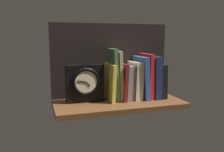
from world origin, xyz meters
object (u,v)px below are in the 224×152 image
(book_green_romantic, at_px, (114,74))
(book_black_skeptic, at_px, (158,80))
(book_yellow_seinlanguage, at_px, (110,82))
(framed_clock, at_px, (85,83))
(book_gray_chess, at_px, (127,82))
(book_navy_bierce, at_px, (152,77))
(book_cream_twain, at_px, (135,80))
(book_red_requiem, at_px, (146,76))
(book_maroon_dawkins, at_px, (121,81))
(book_tan_shortstories, at_px, (118,75))
(book_blue_modern, at_px, (141,77))

(book_green_romantic, relative_size, book_black_skeptic, 1.47)
(book_yellow_seinlanguage, bearing_deg, framed_clock, -178.78)
(book_gray_chess, distance_m, book_navy_bierce, 0.14)
(book_green_romantic, distance_m, book_black_skeptic, 0.25)
(book_gray_chess, xyz_separation_m, book_cream_twain, (0.04, 0.00, 0.01))
(book_green_romantic, xyz_separation_m, book_red_requiem, (0.18, 0.00, -0.01))
(book_maroon_dawkins, height_order, framed_clock, framed_clock)
(book_gray_chess, bearing_deg, book_yellow_seinlanguage, 180.00)
(book_maroon_dawkins, bearing_deg, book_yellow_seinlanguage, 180.00)
(book_yellow_seinlanguage, height_order, book_red_requiem, book_red_requiem)
(book_green_romantic, xyz_separation_m, book_black_skeptic, (0.25, 0.00, -0.04))
(book_red_requiem, bearing_deg, book_tan_shortstories, 180.00)
(book_green_romantic, height_order, book_red_requiem, book_green_romantic)
(book_blue_modern, bearing_deg, book_navy_bierce, 0.00)
(book_cream_twain, bearing_deg, framed_clock, -179.42)
(book_navy_bierce, bearing_deg, book_cream_twain, 180.00)
(book_tan_shortstories, height_order, book_maroon_dawkins, book_tan_shortstories)
(book_yellow_seinlanguage, xyz_separation_m, book_green_romantic, (0.02, -0.00, 0.04))
(book_maroon_dawkins, bearing_deg, book_tan_shortstories, -180.00)
(book_gray_chess, distance_m, book_cream_twain, 0.04)
(book_cream_twain, distance_m, framed_clock, 0.26)
(book_green_romantic, xyz_separation_m, book_cream_twain, (0.11, 0.00, -0.03))
(book_gray_chess, bearing_deg, framed_clock, -179.31)
(book_gray_chess, height_order, book_red_requiem, book_red_requiem)
(book_red_requiem, bearing_deg, book_gray_chess, 180.00)
(book_maroon_dawkins, height_order, book_black_skeptic, book_maroon_dawkins)
(book_tan_shortstories, xyz_separation_m, book_navy_bierce, (0.19, 0.00, -0.02))
(book_yellow_seinlanguage, height_order, book_navy_bierce, book_navy_bierce)
(book_gray_chess, height_order, book_navy_bierce, book_navy_bierce)
(book_cream_twain, height_order, book_blue_modern, book_blue_modern)
(book_tan_shortstories, xyz_separation_m, book_maroon_dawkins, (0.02, 0.00, -0.03))
(book_green_romantic, bearing_deg, book_tan_shortstories, 0.00)
(book_green_romantic, height_order, book_navy_bierce, book_green_romantic)
(book_blue_modern, bearing_deg, book_black_skeptic, 0.00)
(book_maroon_dawkins, height_order, book_navy_bierce, book_navy_bierce)
(book_maroon_dawkins, xyz_separation_m, book_black_skeptic, (0.21, -0.00, -0.00))
(book_yellow_seinlanguage, height_order, book_green_romantic, book_green_romantic)
(book_navy_bierce, bearing_deg, book_gray_chess, 180.00)
(book_green_romantic, height_order, book_cream_twain, book_green_romantic)
(book_green_romantic, bearing_deg, book_maroon_dawkins, 0.00)
(book_maroon_dawkins, xyz_separation_m, book_cream_twain, (0.07, -0.00, 0.00))
(book_cream_twain, bearing_deg, book_maroon_dawkins, 180.00)
(book_tan_shortstories, distance_m, book_maroon_dawkins, 0.04)
(book_yellow_seinlanguage, distance_m, book_red_requiem, 0.20)
(framed_clock, bearing_deg, book_blue_modern, 0.51)
(book_tan_shortstories, distance_m, book_red_requiem, 0.16)
(book_tan_shortstories, relative_size, book_blue_modern, 1.15)
(book_cream_twain, relative_size, book_red_requiem, 0.83)
(book_gray_chess, xyz_separation_m, book_blue_modern, (0.08, -0.00, 0.02))
(book_tan_shortstories, relative_size, book_gray_chess, 1.43)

